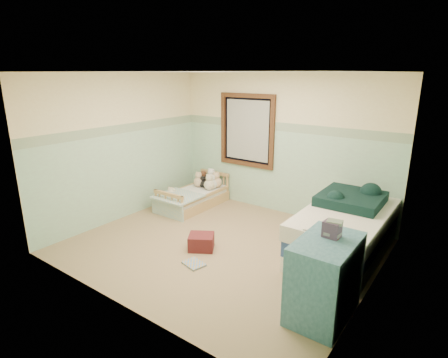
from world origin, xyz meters
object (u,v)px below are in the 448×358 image
Objects in this scene: twin_bed_frame at (344,246)px; dresser at (324,278)px; red_pillow at (201,242)px; plush_floor_cream at (172,201)px; plush_floor_tan at (171,199)px; floor_book at (194,264)px; toddler_bed_frame at (194,201)px.

dresser is (0.27, -1.50, 0.32)m from twin_bed_frame.
dresser reaches higher than twin_bed_frame.
twin_bed_frame is 5.58× the size of red_pillow.
plush_floor_cream is 0.15m from plush_floor_tan.
dresser is 1.83m from floor_book.
red_pillow is (-2.00, 0.40, -0.32)m from dresser.
plush_floor_cream reaches higher than plush_floor_tan.
plush_floor_tan is 1.99m from red_pillow.
plush_floor_tan is 2.41m from floor_book.
plush_floor_cream is at bearing 147.19° from red_pillow.
toddler_bed_frame reaches higher than floor_book.
plush_floor_tan is at bearing -179.77° from twin_bed_frame.
twin_bed_frame is 2.05m from red_pillow.
plush_floor_cream reaches higher than toddler_bed_frame.
plush_floor_tan is at bearing 155.64° from floor_book.
plush_floor_tan is at bearing 157.83° from dresser.
toddler_bed_frame is 2.26m from floor_book.
toddler_bed_frame is at bearing 26.72° from plush_floor_tan.
floor_book is (-1.52, -1.52, -0.10)m from twin_bed_frame.
plush_floor_cream is at bearing -40.62° from plush_floor_tan.
toddler_bed_frame is 0.70× the size of twin_bed_frame.
toddler_bed_frame is 1.81m from red_pillow.
twin_bed_frame is 2.30× the size of dresser.
twin_bed_frame is (2.99, -0.19, 0.02)m from toddler_bed_frame.
dresser is at bearing -21.47° from plush_floor_cream.
twin_bed_frame is at bearing 1.89° from plush_floor_cream.
plush_floor_tan reaches higher than toddler_bed_frame.
floor_book is at bearing -134.89° from twin_bed_frame.
plush_floor_cream is 1.09× the size of plush_floor_tan.
plush_floor_cream is 0.13× the size of twin_bed_frame.
plush_floor_cream is 3.82m from dresser.
toddler_bed_frame is 4.89× the size of floor_book.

